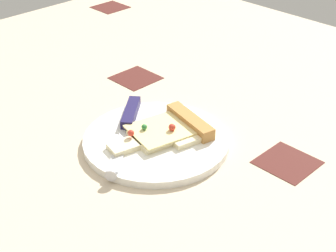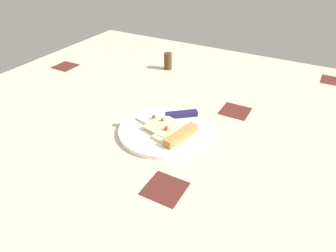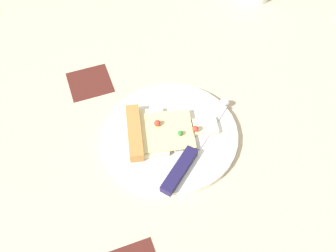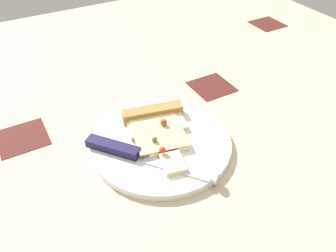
{
  "view_description": "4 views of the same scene",
  "coord_description": "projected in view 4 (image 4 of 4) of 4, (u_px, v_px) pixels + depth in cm",
  "views": [
    {
      "loc": [
        -49.02,
        -55.05,
        50.3
      ],
      "look_at": [
        3.76,
        -1.67,
        3.88
      ],
      "focal_mm": 54.46,
      "sensor_mm": 36.0,
      "label": 1
    },
    {
      "loc": [
        39.01,
        -63.19,
        50.6
      ],
      "look_at": [
        3.77,
        0.8,
        2.22
      ],
      "focal_mm": 32.2,
      "sensor_mm": 36.0,
      "label": 2
    },
    {
      "loc": [
        17.5,
        39.08,
        60.95
      ],
      "look_at": [
        2.87,
        -0.73,
        2.85
      ],
      "focal_mm": 40.19,
      "sensor_mm": 36.0,
      "label": 3
    },
    {
      "loc": [
        -38.13,
        21.24,
        43.07
      ],
      "look_at": [
        4.35,
        -2.54,
        2.31
      ],
      "focal_mm": 35.99,
      "sensor_mm": 36.0,
      "label": 4
    }
  ],
  "objects": [
    {
      "name": "plate",
      "position": [
        162.0,
        142.0,
        0.62
      ],
      "size": [
        25.86,
        25.86,
        1.36
      ],
      "primitive_type": "cylinder",
      "color": "white",
      "rests_on": "ground_plane"
    },
    {
      "name": "pizza_slice",
      "position": [
        158.0,
        128.0,
        0.63
      ],
      "size": [
        18.69,
        13.05,
        2.56
      ],
      "rotation": [
        0.0,
        0.0,
        1.35
      ],
      "color": "beige",
      "rests_on": "plate"
    },
    {
      "name": "ground_plane",
      "position": [
        167.0,
        159.0,
        0.62
      ],
      "size": [
        154.28,
        154.28,
        3.0
      ],
      "color": "#C6B293",
      "rests_on": "ground"
    },
    {
      "name": "knife",
      "position": [
        136.0,
        155.0,
        0.58
      ],
      "size": [
        19.91,
        16.82,
        2.45
      ],
      "rotation": [
        0.0,
        0.0,
        2.26
      ],
      "color": "silver",
      "rests_on": "plate"
    }
  ]
}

